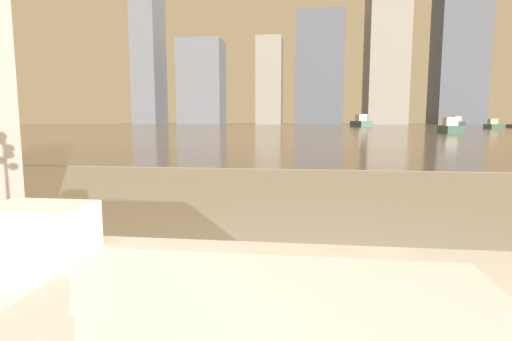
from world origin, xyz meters
The scene contains 11 objects.
towel_stack centered at (-0.26, 0.80, 0.60)m, with size 0.24×0.16×0.12m.
harbor_water centered at (0.00, 62.00, 0.01)m, with size 180.00×110.00×0.01m.
harbor_boat_0 centered at (10.38, 29.75, 0.41)m, with size 1.25×3.09×1.14m.
harbor_boat_2 centered at (8.46, 62.46, 0.67)m, with size 2.81×5.29×1.89m.
harbor_boat_3 centered at (26.93, 75.88, 0.62)m, with size 1.82×4.71×1.74m.
harbor_boat_5 centered at (20.84, 47.56, 0.41)m, with size 1.39×3.13×1.13m.
skyline_tower_0 centered at (-47.33, 118.00, 23.26)m, with size 7.30×10.79×46.52m.
skyline_tower_1 centered at (-31.13, 118.00, 12.29)m, with size 12.96×9.54×24.59m.
skyline_tower_2 centered at (-10.82, 118.00, 12.46)m, with size 7.32×7.12×24.92m.
skyline_tower_3 centered at (3.46, 118.00, 15.69)m, with size 13.41×8.76×31.38m.
skyline_tower_5 centered at (41.17, 118.00, 25.42)m, with size 12.41×11.47×50.84m.
Camera 1 is at (0.39, -0.08, 0.86)m, focal length 28.00 mm.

